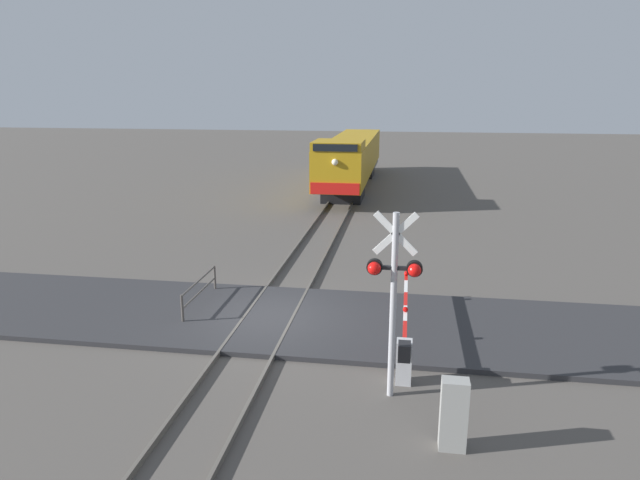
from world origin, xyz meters
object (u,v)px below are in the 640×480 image
(locomotive, at_px, (352,158))
(utility_cabinet, at_px, (454,415))
(crossing_gate, at_px, (404,339))
(guard_railing, at_px, (200,289))
(crossing_signal, at_px, (394,284))

(locomotive, height_order, utility_cabinet, locomotive)
(locomotive, bearing_deg, crossing_gate, -81.45)
(utility_cabinet, relative_size, guard_railing, 0.50)
(locomotive, distance_m, crossing_gate, 26.88)
(utility_cabinet, bearing_deg, guard_railing, 139.99)
(crossing_signal, xyz_separation_m, utility_cabinet, (1.23, -1.76, -1.92))
(locomotive, relative_size, crossing_signal, 4.47)
(crossing_signal, bearing_deg, crossing_gate, 78.91)
(crossing_signal, height_order, crossing_gate, crossing_signal)
(crossing_gate, xyz_separation_m, guard_railing, (-6.36, 2.94, -0.11))
(guard_railing, bearing_deg, crossing_signal, -35.79)
(locomotive, height_order, crossing_gate, locomotive)
(locomotive, distance_m, utility_cabinet, 30.17)
(crossing_signal, relative_size, guard_railing, 1.46)
(utility_cabinet, bearing_deg, crossing_gate, 106.58)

